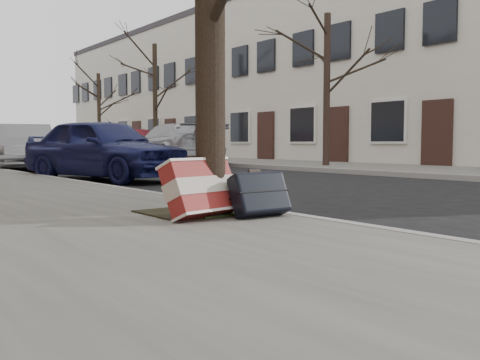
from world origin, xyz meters
TOP-DOWN VIEW (x-y plane):
  - ground at (0.00, 0.00)m, footprint 120.00×120.00m
  - far_sidewalk at (7.80, 15.00)m, footprint 4.00×70.00m
  - house_far at (13.15, 16.00)m, footprint 6.70×40.00m
  - dirt_patch at (-2.00, 1.20)m, footprint 0.85×0.85m
  - suitcase_red at (-2.13, 0.81)m, footprint 0.77×0.52m
  - suitcase_navy at (-1.64, 0.57)m, footprint 0.57×0.35m
  - car_near_front at (-0.16, 7.60)m, footprint 2.69×4.26m
  - car_near_mid at (-0.15, 13.42)m, footprint 2.43×4.39m
  - car_far_front at (4.80, 13.16)m, footprint 2.62×5.24m
  - car_far_back at (4.96, 17.39)m, footprint 2.11×4.51m
  - tree_far_a at (7.20, 8.12)m, footprint 0.20×0.20m
  - tree_far_b at (7.20, 18.91)m, footprint 0.21×0.21m
  - tree_far_c at (7.20, 25.46)m, footprint 0.21×0.21m

SIDE VIEW (x-z plane):
  - ground at x=0.00m, z-range 0.00..0.00m
  - far_sidewalk at x=7.80m, z-range 0.00..0.12m
  - dirt_patch at x=-2.00m, z-range 0.12..0.14m
  - suitcase_navy at x=-1.64m, z-range 0.12..0.56m
  - suitcase_red at x=-2.13m, z-range 0.12..0.67m
  - car_near_front at x=-0.16m, z-range 0.00..1.35m
  - car_near_mid at x=-0.15m, z-range 0.00..1.37m
  - car_far_front at x=4.80m, z-range 0.00..1.46m
  - car_far_back at x=4.96m, z-range 0.00..1.49m
  - tree_far_c at x=7.20m, z-range 0.12..4.66m
  - tree_far_a at x=7.20m, z-range 0.12..4.68m
  - tree_far_b at x=7.20m, z-range 0.12..5.34m
  - house_far at x=13.15m, z-range 0.00..7.20m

